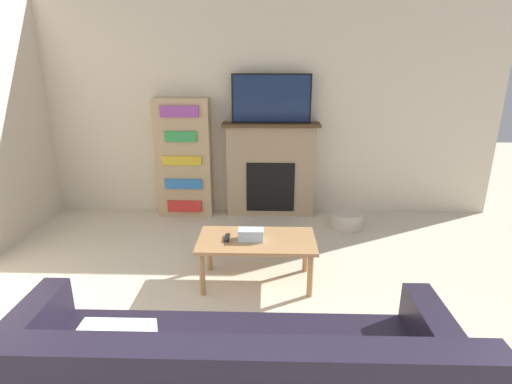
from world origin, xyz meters
The scene contains 8 objects.
wall_back centered at (0.00, 4.18, 1.35)m, with size 6.17×0.06×2.70m.
fireplace centered at (0.24, 4.04, 0.60)m, with size 1.20×0.28×1.20m.
tv centered at (0.24, 4.02, 1.49)m, with size 0.96×0.03×0.58m.
coffee_table centered at (0.11, 2.31, 0.38)m, with size 1.04×0.56×0.43m.
tissue_box centered at (0.06, 2.29, 0.48)m, with size 0.22×0.12×0.10m.
remote_control centered at (-0.15, 2.30, 0.44)m, with size 0.04×0.15×0.02m.
bookshelf centered at (-0.86, 4.01, 0.75)m, with size 0.68×0.29×1.50m.
storage_basket centered at (1.16, 3.59, 0.10)m, with size 0.38×0.38×0.19m.
Camera 1 is at (0.20, -0.90, 1.93)m, focal length 28.00 mm.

